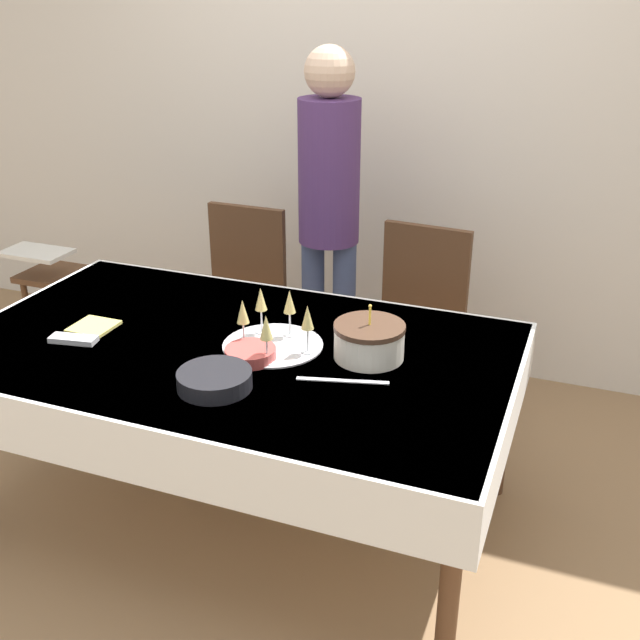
# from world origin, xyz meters

# --- Properties ---
(ground_plane) EXTENTS (12.00, 12.00, 0.00)m
(ground_plane) POSITION_xyz_m (0.00, 0.00, 0.00)
(ground_plane) COLOR #93704C
(wall_back) EXTENTS (8.00, 0.05, 2.70)m
(wall_back) POSITION_xyz_m (0.00, 1.59, 1.35)
(wall_back) COLOR silver
(wall_back) RESTS_ON ground_plane
(dining_table) EXTENTS (1.98, 1.16, 0.74)m
(dining_table) POSITION_xyz_m (0.00, 0.00, 0.64)
(dining_table) COLOR white
(dining_table) RESTS_ON ground_plane
(dining_chair_far_left) EXTENTS (0.43, 0.43, 0.94)m
(dining_chair_far_left) POSITION_xyz_m (-0.44, 0.90, 0.51)
(dining_chair_far_left) COLOR #51331E
(dining_chair_far_left) RESTS_ON ground_plane
(dining_chair_far_right) EXTENTS (0.46, 0.46, 0.94)m
(dining_chair_far_right) POSITION_xyz_m (0.45, 0.90, 0.51)
(dining_chair_far_right) COLOR #51331E
(dining_chair_far_right) RESTS_ON ground_plane
(birthday_cake) EXTENTS (0.24, 0.24, 0.20)m
(birthday_cake) POSITION_xyz_m (0.48, 0.08, 0.81)
(birthday_cake) COLOR silver
(birthday_cake) RESTS_ON dining_table
(champagne_tray) EXTENTS (0.36, 0.36, 0.18)m
(champagne_tray) POSITION_xyz_m (0.14, 0.04, 0.81)
(champagne_tray) COLOR silver
(champagne_tray) RESTS_ON dining_table
(plate_stack_main) EXTENTS (0.24, 0.24, 0.06)m
(plate_stack_main) POSITION_xyz_m (0.09, -0.29, 0.77)
(plate_stack_main) COLOR black
(plate_stack_main) RESTS_ON dining_table
(plate_stack_dessert) EXTENTS (0.18, 0.18, 0.04)m
(plate_stack_dessert) POSITION_xyz_m (0.11, -0.08, 0.76)
(plate_stack_dessert) COLOR #CC4C47
(plate_stack_dessert) RESTS_ON dining_table
(cake_knife) EXTENTS (0.29, 0.09, 0.00)m
(cake_knife) POSITION_xyz_m (0.46, -0.11, 0.75)
(cake_knife) COLOR silver
(cake_knife) RESTS_ON dining_table
(fork_pile) EXTENTS (0.18, 0.09, 0.02)m
(fork_pile) POSITION_xyz_m (-0.54, -0.18, 0.75)
(fork_pile) COLOR silver
(fork_pile) RESTS_ON dining_table
(napkin_pile) EXTENTS (0.15, 0.15, 0.01)m
(napkin_pile) POSITION_xyz_m (-0.54, -0.06, 0.75)
(napkin_pile) COLOR #E0D166
(napkin_pile) RESTS_ON dining_table
(person_standing) EXTENTS (0.28, 0.28, 1.68)m
(person_standing) POSITION_xyz_m (-0.01, 1.02, 1.02)
(person_standing) COLOR #3F4C72
(person_standing) RESTS_ON ground_plane
(high_chair) EXTENTS (0.33, 0.35, 0.71)m
(high_chair) POSITION_xyz_m (-1.42, 0.73, 0.48)
(high_chair) COLOR #51331E
(high_chair) RESTS_ON ground_plane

